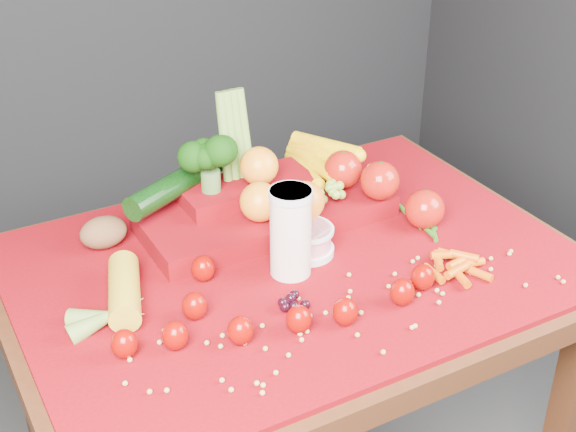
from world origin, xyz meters
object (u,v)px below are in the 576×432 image
yogurt_bowl (307,240)px  produce_mound (277,194)px  table (293,304)px  milk_glass (291,229)px

yogurt_bowl → produce_mound: 0.15m
table → produce_mound: size_ratio=1.81×
table → yogurt_bowl: size_ratio=10.42×
milk_glass → table: bearing=54.7°
yogurt_bowl → produce_mound: produce_mound is taller
table → milk_glass: milk_glass is taller
table → yogurt_bowl: 0.14m
yogurt_bowl → table: bearing=-169.0°
yogurt_bowl → produce_mound: (0.01, 0.14, 0.03)m
milk_glass → produce_mound: size_ratio=0.29×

